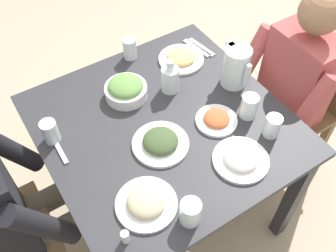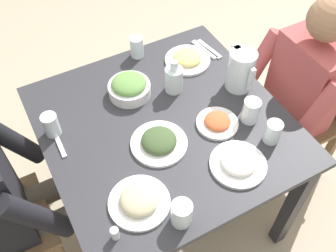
{
  "view_description": "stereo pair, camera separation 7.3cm",
  "coord_description": "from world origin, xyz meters",
  "px_view_note": "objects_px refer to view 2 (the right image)",
  "views": [
    {
      "loc": [
        0.88,
        -0.54,
        2.0
      ],
      "look_at": [
        0.03,
        -0.0,
        0.77
      ],
      "focal_mm": 41.12,
      "sensor_mm": 36.0,
      "label": 1
    },
    {
      "loc": [
        0.92,
        -0.48,
        2.0
      ],
      "look_at": [
        0.03,
        -0.0,
        0.77
      ],
      "focal_mm": 41.12,
      "sensor_mm": 36.0,
      "label": 2
    }
  ],
  "objects_px": {
    "water_pitcher": "(241,70)",
    "water_glass_far_right": "(273,132)",
    "plate_beans": "(139,201)",
    "salt_shaker": "(115,234)",
    "plate_yoghurt": "(238,163)",
    "diner_near": "(17,192)",
    "dining_table": "(165,139)",
    "plate_fries": "(188,59)",
    "chair_far": "(311,105)",
    "plate_rice_curry": "(217,122)",
    "oil_carafe": "(174,80)",
    "salad_bowl": "(129,87)",
    "plate_dolmas": "(159,142)",
    "water_glass_near_right": "(137,47)",
    "water_glass_far_left": "(182,213)",
    "diner_far": "(287,99)",
    "water_glass_center": "(51,125)",
    "water_glass_near_left": "(251,111)"
  },
  "relations": [
    {
      "from": "dining_table",
      "to": "plate_yoghurt",
      "type": "relative_size",
      "value": 4.52
    },
    {
      "from": "water_glass_near_left",
      "to": "water_glass_center",
      "type": "xyz_separation_m",
      "value": [
        -0.32,
        -0.75,
        -0.0
      ]
    },
    {
      "from": "water_glass_center",
      "to": "water_glass_far_left",
      "type": "relative_size",
      "value": 0.99
    },
    {
      "from": "plate_beans",
      "to": "plate_fries",
      "type": "bearing_deg",
      "value": 137.15
    },
    {
      "from": "dining_table",
      "to": "diner_far",
      "type": "xyz_separation_m",
      "value": [
        0.06,
        0.65,
        -0.01
      ]
    },
    {
      "from": "diner_far",
      "to": "plate_beans",
      "type": "distance_m",
      "value": 0.94
    },
    {
      "from": "salad_bowl",
      "to": "water_glass_near_right",
      "type": "distance_m",
      "value": 0.26
    },
    {
      "from": "dining_table",
      "to": "plate_fries",
      "type": "relative_size",
      "value": 4.55
    },
    {
      "from": "chair_far",
      "to": "water_glass_center",
      "type": "distance_m",
      "value": 1.34
    },
    {
      "from": "dining_table",
      "to": "plate_fries",
      "type": "bearing_deg",
      "value": 135.83
    },
    {
      "from": "plate_yoghurt",
      "to": "diner_near",
      "type": "bearing_deg",
      "value": -115.59
    },
    {
      "from": "plate_dolmas",
      "to": "water_glass_near_left",
      "type": "height_order",
      "value": "water_glass_near_left"
    },
    {
      "from": "dining_table",
      "to": "water_glass_far_left",
      "type": "bearing_deg",
      "value": -20.55
    },
    {
      "from": "dining_table",
      "to": "salt_shaker",
      "type": "relative_size",
      "value": 18.43
    },
    {
      "from": "plate_dolmas",
      "to": "diner_far",
      "type": "bearing_deg",
      "value": 92.39
    },
    {
      "from": "chair_far",
      "to": "plate_dolmas",
      "type": "relative_size",
      "value": 3.74
    },
    {
      "from": "dining_table",
      "to": "water_glass_near_left",
      "type": "height_order",
      "value": "water_glass_near_left"
    },
    {
      "from": "salad_bowl",
      "to": "plate_dolmas",
      "type": "bearing_deg",
      "value": -2.97
    },
    {
      "from": "salad_bowl",
      "to": "oil_carafe",
      "type": "height_order",
      "value": "oil_carafe"
    },
    {
      "from": "diner_near",
      "to": "plate_dolmas",
      "type": "xyz_separation_m",
      "value": [
        0.15,
        0.57,
        0.15
      ]
    },
    {
      "from": "plate_beans",
      "to": "salt_shaker",
      "type": "distance_m",
      "value": 0.15
    },
    {
      "from": "chair_far",
      "to": "diner_near",
      "type": "height_order",
      "value": "diner_near"
    },
    {
      "from": "chair_far",
      "to": "plate_rice_curry",
      "type": "relative_size",
      "value": 4.85
    },
    {
      "from": "diner_far",
      "to": "diner_near",
      "type": "bearing_deg",
      "value": -95.19
    },
    {
      "from": "plate_beans",
      "to": "water_glass_near_left",
      "type": "relative_size",
      "value": 2.07
    },
    {
      "from": "dining_table",
      "to": "water_glass_far_right",
      "type": "distance_m",
      "value": 0.47
    },
    {
      "from": "plate_beans",
      "to": "water_glass_near_right",
      "type": "bearing_deg",
      "value": 154.98
    },
    {
      "from": "plate_rice_curry",
      "to": "water_glass_near_left",
      "type": "relative_size",
      "value": 1.64
    },
    {
      "from": "diner_far",
      "to": "plate_beans",
      "type": "relative_size",
      "value": 5.15
    },
    {
      "from": "water_glass_near_right",
      "to": "water_glass_far_left",
      "type": "height_order",
      "value": "water_glass_near_right"
    },
    {
      "from": "plate_fries",
      "to": "water_glass_far_left",
      "type": "height_order",
      "value": "water_glass_far_left"
    },
    {
      "from": "diner_far",
      "to": "plate_rice_curry",
      "type": "distance_m",
      "value": 0.48
    },
    {
      "from": "water_glass_near_right",
      "to": "diner_near",
      "type": "bearing_deg",
      "value": -62.28
    },
    {
      "from": "water_pitcher",
      "to": "water_glass_near_right",
      "type": "bearing_deg",
      "value": -142.67
    },
    {
      "from": "water_pitcher",
      "to": "salad_bowl",
      "type": "distance_m",
      "value": 0.49
    },
    {
      "from": "diner_far",
      "to": "plate_yoghurt",
      "type": "bearing_deg",
      "value": -62.23
    },
    {
      "from": "plate_dolmas",
      "to": "chair_far",
      "type": "bearing_deg",
      "value": 91.86
    },
    {
      "from": "plate_yoghurt",
      "to": "diner_far",
      "type": "bearing_deg",
      "value": 117.77
    },
    {
      "from": "oil_carafe",
      "to": "water_glass_far_left",
      "type": "bearing_deg",
      "value": -26.6
    },
    {
      "from": "water_glass_near_left",
      "to": "water_glass_far_left",
      "type": "relative_size",
      "value": 1.05
    },
    {
      "from": "water_glass_center",
      "to": "water_pitcher",
      "type": "bearing_deg",
      "value": 80.69
    },
    {
      "from": "water_pitcher",
      "to": "salad_bowl",
      "type": "relative_size",
      "value": 1.01
    },
    {
      "from": "plate_rice_curry",
      "to": "oil_carafe",
      "type": "xyz_separation_m",
      "value": [
        -0.27,
        -0.06,
        0.04
      ]
    },
    {
      "from": "oil_carafe",
      "to": "chair_far",
      "type": "bearing_deg",
      "value": 73.47
    },
    {
      "from": "diner_near",
      "to": "plate_rice_curry",
      "type": "height_order",
      "value": "diner_near"
    },
    {
      "from": "water_pitcher",
      "to": "water_glass_center",
      "type": "relative_size",
      "value": 1.86
    },
    {
      "from": "diner_near",
      "to": "plate_beans",
      "type": "relative_size",
      "value": 5.15
    },
    {
      "from": "water_pitcher",
      "to": "salt_shaker",
      "type": "xyz_separation_m",
      "value": [
        0.4,
        -0.78,
        -0.07
      ]
    },
    {
      "from": "plate_beans",
      "to": "oil_carafe",
      "type": "distance_m",
      "value": 0.59
    },
    {
      "from": "water_pitcher",
      "to": "water_glass_far_right",
      "type": "bearing_deg",
      "value": -10.9
    }
  ]
}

